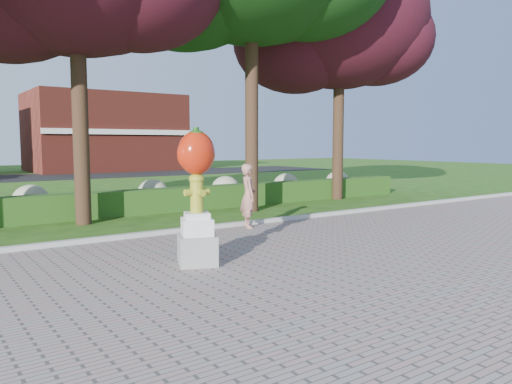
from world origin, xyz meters
TOP-DOWN VIEW (x-y plane):
  - ground at (0.00, 0.00)m, footprint 100.00×100.00m
  - walkway at (0.00, -4.00)m, footprint 40.00×14.00m
  - curb at (0.00, 3.00)m, footprint 40.00×0.18m
  - lawn_hedge at (0.00, 7.00)m, footprint 24.00×0.70m
  - hydrangea_row at (0.57, 8.00)m, footprint 20.10×1.10m
  - street at (0.00, 28.00)m, footprint 50.00×8.00m
  - building_right at (8.00, 34.00)m, footprint 12.00×8.00m
  - tree_far_right at (8.40, 6.58)m, footprint 7.88×6.72m
  - hydrant_sculpture at (-1.70, -0.23)m, footprint 0.89×0.89m
  - woman at (1.38, 2.60)m, footprint 0.60×0.73m

SIDE VIEW (x-z plane):
  - ground at x=0.00m, z-range 0.00..0.00m
  - street at x=0.00m, z-range 0.00..0.02m
  - walkway at x=0.00m, z-range 0.00..0.04m
  - curb at x=0.00m, z-range 0.00..0.15m
  - lawn_hedge at x=0.00m, z-range 0.00..0.80m
  - hydrangea_row at x=0.57m, z-range 0.06..1.04m
  - woman at x=1.38m, z-range 0.04..1.76m
  - hydrant_sculpture at x=-1.70m, z-range 0.12..2.67m
  - building_right at x=8.00m, z-range 0.00..6.40m
  - tree_far_right at x=8.40m, z-range 1.86..12.07m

